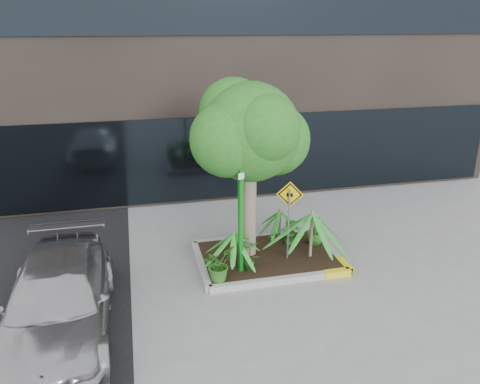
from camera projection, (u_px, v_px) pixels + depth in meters
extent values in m
plane|color=gray|center=(263.00, 267.00, 10.85)|extent=(80.00, 80.00, 0.00)
cube|color=#9E9E99|center=(255.00, 238.00, 12.15)|extent=(3.20, 0.15, 0.15)
cube|color=#9E9E99|center=(282.00, 280.00, 10.13)|extent=(3.20, 0.15, 0.15)
cube|color=#9E9E99|center=(201.00, 265.00, 10.79)|extent=(0.15, 2.20, 0.15)
cube|color=#9E9E99|center=(330.00, 250.00, 11.49)|extent=(0.15, 2.20, 0.15)
cube|color=yellow|center=(337.00, 273.00, 10.42)|extent=(0.60, 0.17, 0.15)
cube|color=black|center=(267.00, 255.00, 11.12)|extent=(3.05, 2.05, 0.06)
cylinder|color=gray|center=(250.00, 206.00, 10.77)|extent=(0.29, 0.29, 2.73)
cylinder|color=gray|center=(254.00, 164.00, 10.45)|extent=(0.52, 0.15, 0.89)
sphere|color=#1F5F1B|center=(250.00, 132.00, 10.18)|extent=(2.19, 2.19, 2.19)
sphere|color=#1F5F1B|center=(274.00, 140.00, 10.66)|extent=(1.64, 1.64, 1.64)
sphere|color=#1F5F1B|center=(228.00, 139.00, 9.92)|extent=(1.64, 1.64, 1.64)
sphere|color=#1F5F1B|center=(266.00, 129.00, 9.66)|extent=(1.46, 1.46, 1.46)
sphere|color=#1F5F1B|center=(234.00, 112.00, 10.41)|extent=(1.55, 1.55, 1.55)
cylinder|color=gray|center=(311.00, 233.00, 10.85)|extent=(0.07, 0.07, 1.16)
cylinder|color=gray|center=(234.00, 249.00, 10.44)|extent=(0.07, 0.07, 0.87)
cylinder|color=gray|center=(279.00, 223.00, 11.93)|extent=(0.07, 0.07, 0.75)
imported|color=#A4A4A8|center=(59.00, 301.00, 8.36)|extent=(1.84, 4.52, 1.31)
imported|color=#29611B|center=(218.00, 264.00, 9.92)|extent=(0.92, 0.92, 0.73)
imported|color=#2B6D20|center=(315.00, 229.00, 11.54)|extent=(0.61, 0.61, 0.77)
imported|color=#1D601E|center=(250.00, 255.00, 10.33)|extent=(0.45, 0.45, 0.73)
imported|color=#216A1E|center=(290.00, 231.00, 11.52)|extent=(0.54, 0.54, 0.71)
cube|color=#0B7A14|center=(241.00, 213.00, 9.91)|extent=(0.11, 0.11, 3.09)
cube|color=#0B7A14|center=(259.00, 157.00, 9.70)|extent=(0.84, 0.24, 0.20)
cube|color=#0B7A14|center=(231.00, 145.00, 9.79)|extent=(0.24, 0.84, 0.20)
cube|color=white|center=(259.00, 158.00, 9.69)|extent=(0.64, 0.17, 0.04)
cube|color=white|center=(231.00, 145.00, 9.79)|extent=(0.17, 0.64, 0.04)
cube|color=white|center=(241.00, 176.00, 9.59)|extent=(0.13, 0.04, 0.13)
cylinder|color=slate|center=(288.00, 225.00, 10.54)|extent=(0.12, 0.23, 1.77)
cube|color=#E9B90B|center=(290.00, 194.00, 10.27)|extent=(0.57, 0.22, 0.59)
cube|color=black|center=(290.00, 194.00, 10.26)|extent=(0.50, 0.18, 0.53)
cube|color=#E9B90B|center=(290.00, 195.00, 10.26)|extent=(0.42, 0.15, 0.45)
cube|color=black|center=(290.00, 195.00, 10.26)|extent=(0.13, 0.05, 0.08)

